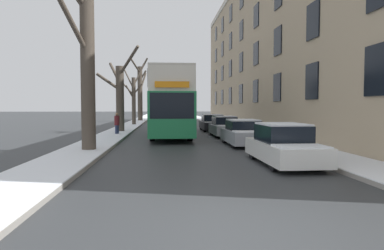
% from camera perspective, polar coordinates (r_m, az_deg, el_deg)
% --- Properties ---
extents(ground_plane, '(320.00, 320.00, 0.00)m').
position_cam_1_polar(ground_plane, '(5.87, 9.93, -16.87)').
color(ground_plane, '#303335').
extents(sidewalk_left, '(2.14, 130.00, 0.16)m').
position_cam_1_polar(sidewalk_left, '(58.47, -8.21, 1.05)').
color(sidewalk_left, gray).
rests_on(sidewalk_left, ground).
extents(sidewalk_right, '(2.14, 130.00, 0.16)m').
position_cam_1_polar(sidewalk_right, '(58.71, 1.43, 1.09)').
color(sidewalk_right, gray).
rests_on(sidewalk_right, ground).
extents(terrace_facade_right, '(9.10, 47.51, 14.93)m').
position_cam_1_polar(terrace_facade_right, '(32.40, 17.29, 12.56)').
color(terrace_facade_right, tan).
rests_on(terrace_facade_right, ground).
extents(bare_tree_left_0, '(2.06, 4.09, 8.45)m').
position_cam_1_polar(bare_tree_left_0, '(15.68, -17.35, 10.31)').
color(bare_tree_left_0, '#4C4238').
rests_on(bare_tree_left_0, ground).
extents(bare_tree_left_1, '(3.40, 3.14, 6.53)m').
position_cam_1_polar(bare_tree_left_1, '(27.24, -11.94, 4.84)').
color(bare_tree_left_1, '#4C4238').
rests_on(bare_tree_left_1, ground).
extents(bare_tree_left_2, '(2.51, 1.71, 6.80)m').
position_cam_1_polar(bare_tree_left_2, '(37.56, -9.71, 4.45)').
color(bare_tree_left_2, '#4C4238').
rests_on(bare_tree_left_2, ground).
extents(bare_tree_left_3, '(2.38, 3.85, 8.90)m').
position_cam_1_polar(bare_tree_left_3, '(48.91, -8.64, 5.59)').
color(bare_tree_left_3, '#4C4238').
rests_on(bare_tree_left_3, ground).
extents(double_decker_bus, '(2.60, 11.67, 4.32)m').
position_cam_1_polar(double_decker_bus, '(23.70, -3.70, 4.05)').
color(double_decker_bus, '#1E7A47').
rests_on(double_decker_bus, ground).
extents(parked_car_0, '(1.72, 4.17, 1.43)m').
position_cam_1_polar(parked_car_0, '(12.35, 15.01, -3.33)').
color(parked_car_0, silver).
rests_on(parked_car_0, ground).
extents(parked_car_1, '(1.75, 4.05, 1.36)m').
position_cam_1_polar(parked_car_1, '(18.09, 8.56, -1.37)').
color(parked_car_1, '#9EA3AD').
rests_on(parked_car_1, ground).
extents(parked_car_2, '(1.69, 3.99, 1.40)m').
position_cam_1_polar(parked_car_2, '(23.51, 5.45, -0.33)').
color(parked_car_2, '#9EA3AD').
rests_on(parked_car_2, ground).
extents(parked_car_3, '(1.90, 4.15, 1.39)m').
position_cam_1_polar(parked_car_3, '(29.28, 3.42, 0.32)').
color(parked_car_3, black).
rests_on(parked_car_3, ground).
extents(oncoming_van, '(2.10, 4.97, 2.13)m').
position_cam_1_polar(oncoming_van, '(36.19, -5.15, 1.63)').
color(oncoming_van, '#9EA3AD').
rests_on(oncoming_van, ground).
extents(pedestrian_left_sidewalk, '(0.35, 0.35, 1.62)m').
position_cam_1_polar(pedestrian_left_sidewalk, '(24.33, -12.40, 0.30)').
color(pedestrian_left_sidewalk, navy).
rests_on(pedestrian_left_sidewalk, ground).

